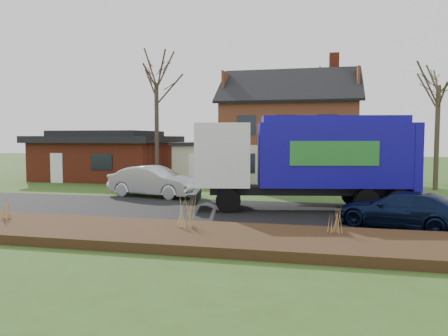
# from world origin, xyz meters

# --- Properties ---
(ground) EXTENTS (120.00, 120.00, 0.00)m
(ground) POSITION_xyz_m (0.00, 0.00, 0.00)
(ground) COLOR #344E1A
(ground) RESTS_ON ground
(road) EXTENTS (80.00, 7.00, 0.02)m
(road) POSITION_xyz_m (0.00, 0.00, 0.01)
(road) COLOR black
(road) RESTS_ON ground
(mulch_verge) EXTENTS (80.00, 3.50, 0.30)m
(mulch_verge) POSITION_xyz_m (0.00, -5.30, 0.15)
(mulch_verge) COLOR black
(mulch_verge) RESTS_ON ground
(main_house) EXTENTS (12.95, 8.95, 9.26)m
(main_house) POSITION_xyz_m (1.49, 13.91, 4.03)
(main_house) COLOR beige
(main_house) RESTS_ON ground
(ranch_house) EXTENTS (9.80, 8.20, 3.70)m
(ranch_house) POSITION_xyz_m (-12.00, 13.00, 1.81)
(ranch_house) COLOR maroon
(ranch_house) RESTS_ON ground
(garbage_truck) EXTENTS (9.91, 4.36, 4.11)m
(garbage_truck) POSITION_xyz_m (3.74, 1.58, 2.37)
(garbage_truck) COLOR black
(garbage_truck) RESTS_ON ground
(silver_sedan) EXTENTS (5.25, 2.68, 1.65)m
(silver_sedan) POSITION_xyz_m (-4.52, 3.95, 0.82)
(silver_sedan) COLOR #B5BABE
(silver_sedan) RESTS_ON ground
(navy_wagon) EXTENTS (4.82, 3.47, 1.30)m
(navy_wagon) POSITION_xyz_m (7.11, -1.80, 0.65)
(navy_wagon) COLOR black
(navy_wagon) RESTS_ON ground
(tree_front_west) EXTENTS (3.17, 3.17, 9.43)m
(tree_front_west) POSITION_xyz_m (-6.47, 9.34, 7.77)
(tree_front_west) COLOR #3E2F25
(tree_front_west) RESTS_ON ground
(tree_front_east) EXTENTS (3.25, 3.25, 9.03)m
(tree_front_east) POSITION_xyz_m (11.05, 10.68, 7.34)
(tree_front_east) COLOR #423A28
(tree_front_east) RESTS_ON ground
(tree_back) EXTENTS (3.21, 3.21, 10.15)m
(tree_back) POSITION_xyz_m (5.09, 22.37, 8.46)
(tree_back) COLOR #3F3025
(tree_back) RESTS_ON ground
(grass_clump_west) EXTENTS (0.39, 0.32, 1.03)m
(grass_clump_west) POSITION_xyz_m (-6.61, -4.72, 0.82)
(grass_clump_west) COLOR tan
(grass_clump_west) RESTS_ON mulch_verge
(grass_clump_mid) EXTENTS (0.39, 0.32, 1.08)m
(grass_clump_mid) POSITION_xyz_m (0.13, -4.71, 0.84)
(grass_clump_mid) COLOR tan
(grass_clump_mid) RESTS_ON mulch_verge
(grass_clump_east) EXTENTS (0.33, 0.27, 0.82)m
(grass_clump_east) POSITION_xyz_m (4.79, -4.57, 0.71)
(grass_clump_east) COLOR #AB7E4B
(grass_clump_east) RESTS_ON mulch_verge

